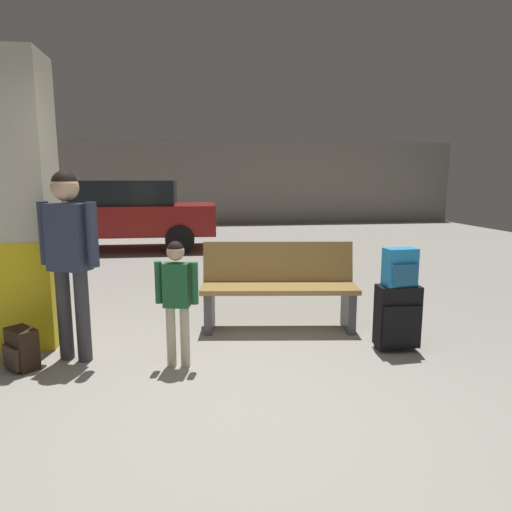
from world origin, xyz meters
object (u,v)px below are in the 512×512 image
(backpack_dark_floor, at_px, (21,349))
(suitcase, at_px, (398,316))
(bench, at_px, (279,286))
(structural_pillar, at_px, (21,205))
(child, at_px, (177,290))
(adult, at_px, (69,246))
(parked_car_far, at_px, (122,213))
(backpack_bright, at_px, (400,268))

(backpack_dark_floor, bearing_deg, suitcase, -1.10)
(bench, height_order, suitcase, bench)
(structural_pillar, relative_size, child, 2.51)
(backpack_dark_floor, bearing_deg, adult, 19.14)
(bench, xyz_separation_m, child, (-1.03, -0.88, 0.21))
(backpack_dark_floor, bearing_deg, parked_car_far, 90.48)
(backpack_dark_floor, bearing_deg, child, -5.88)
(child, bearing_deg, suitcase, 2.03)
(backpack_bright, height_order, child, child)
(suitcase, distance_m, child, 1.99)
(structural_pillar, relative_size, adult, 1.64)
(suitcase, relative_size, backpack_dark_floor, 1.78)
(bench, distance_m, backpack_bright, 1.28)
(bench, relative_size, adult, 1.02)
(backpack_bright, bearing_deg, bench, 139.32)
(structural_pillar, height_order, adult, structural_pillar)
(structural_pillar, distance_m, suitcase, 3.59)
(backpack_dark_floor, bearing_deg, bench, 17.92)
(backpack_bright, height_order, adult, adult)
(bench, bearing_deg, backpack_bright, -40.68)
(backpack_bright, bearing_deg, suitcase, 151.97)
(bench, bearing_deg, backpack_dark_floor, -162.08)
(suitcase, relative_size, adult, 0.37)
(backpack_bright, distance_m, parked_car_far, 7.36)
(child, bearing_deg, backpack_bright, 2.01)
(adult, xyz_separation_m, parked_car_far, (-0.45, 6.38, -0.19))
(structural_pillar, height_order, parked_car_far, structural_pillar)
(suitcase, relative_size, backpack_bright, 1.78)
(child, relative_size, adult, 0.65)
(suitcase, xyz_separation_m, backpack_bright, (0.00, -0.00, 0.45))
(child, height_order, adult, adult)
(bench, distance_m, backpack_dark_floor, 2.44)
(parked_car_far, bearing_deg, backpack_bright, -63.36)
(structural_pillar, relative_size, backpack_bright, 7.80)
(suitcase, bearing_deg, bench, 139.31)
(adult, bearing_deg, parked_car_far, 94.03)
(suitcase, height_order, adult, adult)
(structural_pillar, distance_m, adult, 0.80)
(bench, height_order, adult, adult)
(bench, distance_m, child, 1.37)
(backpack_bright, bearing_deg, parked_car_far, 116.64)
(adult, bearing_deg, suitcase, -3.99)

